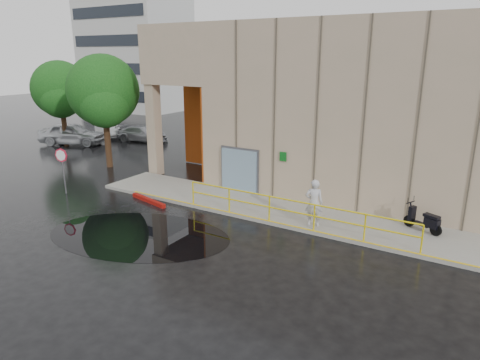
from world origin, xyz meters
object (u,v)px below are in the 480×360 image
object	(u,v)px
red_curb	(149,200)
tree_near	(103,94)
person	(314,203)
scooter	(424,214)
stop_sign	(62,160)
car_b	(108,129)
car_a	(72,134)
tree_far	(60,91)
car_c	(142,134)

from	to	relation	value
red_curb	tree_near	distance (m)	8.43
person	scooter	world-z (taller)	person
stop_sign	tree_near	xyz separation A→B (m)	(-2.02, 4.64, 2.71)
stop_sign	car_b	xyz separation A→B (m)	(-9.86, 11.60, -1.02)
car_a	tree_far	size ratio (longest dim) A/B	0.78
scooter	car_b	bearing A→B (deg)	-173.55
person	car_c	distance (m)	20.41
red_curb	tree_far	distance (m)	15.58
scooter	car_b	size ratio (longest dim) A/B	0.40
red_curb	car_c	world-z (taller)	car_c
person	car_a	size ratio (longest dim) A/B	0.39
stop_sign	car_c	size ratio (longest dim) A/B	0.55
red_curb	car_a	size ratio (longest dim) A/B	0.50
stop_sign	tree_far	xyz separation A→B (m)	(-9.45, 7.24, 2.34)
car_a	tree_far	world-z (taller)	tree_far
car_a	tree_near	world-z (taller)	tree_near
tree_near	tree_far	size ratio (longest dim) A/B	1.07
scooter	tree_far	distance (m)	25.58
stop_sign	tree_near	size ratio (longest dim) A/B	0.34
scooter	tree_far	size ratio (longest dim) A/B	0.26
car_c	tree_far	world-z (taller)	tree_far
car_b	tree_near	bearing A→B (deg)	-102.31
stop_sign	car_c	distance (m)	13.19
car_a	tree_near	size ratio (longest dim) A/B	0.73
person	red_curb	world-z (taller)	person
car_c	red_curb	bearing A→B (deg)	-145.97
car_a	car_c	distance (m)	5.14
tree_far	person	bearing A→B (deg)	-13.35
car_a	person	bearing A→B (deg)	-129.34
car_a	tree_far	bearing A→B (deg)	169.14
car_c	scooter	bearing A→B (deg)	-120.67
car_a	stop_sign	bearing A→B (deg)	-153.88
car_c	tree_near	size ratio (longest dim) A/B	0.62
scooter	person	bearing A→B (deg)	-132.93
scooter	stop_sign	xyz separation A→B (m)	(-15.70, -3.77, 0.83)
person	tree_far	size ratio (longest dim) A/B	0.30
stop_sign	car_b	bearing A→B (deg)	138.01
car_b	car_c	size ratio (longest dim) A/B	0.97
stop_sign	tree_near	bearing A→B (deg)	121.15
tree_far	car_c	bearing A→B (deg)	52.61
red_curb	tree_far	size ratio (longest dim) A/B	0.39
car_c	tree_near	bearing A→B (deg)	-160.76
scooter	tree_far	world-z (taller)	tree_far
car_c	tree_far	size ratio (longest dim) A/B	0.66
scooter	car_c	world-z (taller)	scooter
red_curb	tree_near	size ratio (longest dim) A/B	0.36
person	car_a	distance (m)	22.38
car_b	tree_far	world-z (taller)	tree_far
stop_sign	car_a	xyz separation A→B (m)	(-9.63, 7.96, -0.85)
tree_near	car_a	bearing A→B (deg)	156.44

